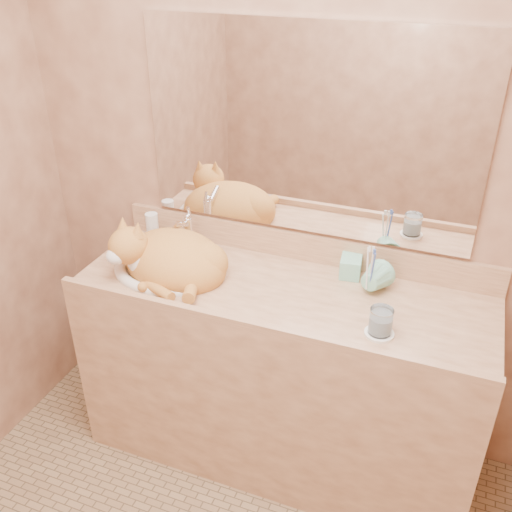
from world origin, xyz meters
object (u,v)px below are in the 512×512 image
at_px(cat, 168,257).
at_px(toothbrush_cup, 368,284).
at_px(vanity_counter, 279,376).
at_px(sink_basin, 169,255).
at_px(water_glass, 381,321).
at_px(soap_dispenser, 351,262).

height_order(cat, toothbrush_cup, cat).
height_order(vanity_counter, sink_basin, sink_basin).
relative_size(cat, water_glass, 4.78).
bearing_deg(vanity_counter, cat, -175.16).
xyz_separation_m(soap_dispenser, toothbrush_cup, (0.09, -0.07, -0.04)).
bearing_deg(cat, toothbrush_cup, 21.05).
xyz_separation_m(sink_basin, water_glass, (0.87, -0.12, -0.01)).
relative_size(vanity_counter, soap_dispenser, 8.89).
bearing_deg(water_glass, cat, 173.58).
distance_m(sink_basin, water_glass, 0.88).
relative_size(soap_dispenser, water_glass, 1.92).
bearing_deg(toothbrush_cup, soap_dispenser, 139.64).
distance_m(vanity_counter, cat, 0.68).
relative_size(toothbrush_cup, water_glass, 1.21).
distance_m(cat, soap_dispenser, 0.71).
xyz_separation_m(cat, toothbrush_cup, (0.77, 0.12, -0.02)).
xyz_separation_m(cat, water_glass, (0.86, -0.10, -0.02)).
bearing_deg(cat, soap_dispenser, 28.04).
relative_size(vanity_counter, toothbrush_cup, 14.08).
relative_size(soap_dispenser, toothbrush_cup, 1.58).
distance_m(vanity_counter, toothbrush_cup, 0.58).
distance_m(toothbrush_cup, water_glass, 0.23).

